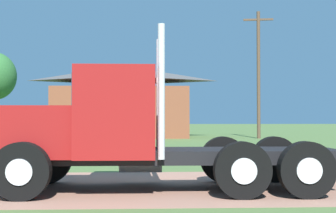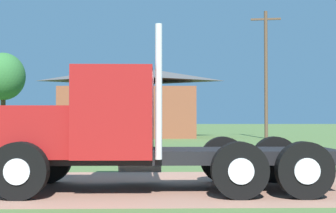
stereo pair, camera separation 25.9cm
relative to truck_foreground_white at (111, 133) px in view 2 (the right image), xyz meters
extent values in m
plane|color=#4D6936|center=(-0.03, 0.61, -1.22)|extent=(200.00, 200.00, 0.00)
cube|color=#9A6C59|center=(-0.03, 0.61, -1.22)|extent=(120.00, 5.33, 0.01)
cube|color=black|center=(1.03, -0.02, -0.48)|extent=(7.59, 1.57, 0.28)
cube|color=maroon|center=(-1.72, -0.01, 0.04)|extent=(2.09, 2.03, 1.06)
cube|color=maroon|center=(0.11, -0.02, 0.44)|extent=(1.60, 2.32, 1.85)
cube|color=#2D3D4C|center=(-0.70, -0.01, 0.81)|extent=(0.05, 1.92, 0.81)
cylinder|color=silver|center=(1.02, -0.93, 0.85)|extent=(0.14, 0.14, 2.67)
cylinder|color=silver|center=(1.03, 0.89, 0.85)|extent=(0.14, 0.14, 2.67)
cylinder|color=silver|center=(0.59, 0.99, -0.70)|extent=(1.00, 0.52, 0.52)
cylinder|color=black|center=(-1.62, -1.16, -0.67)|extent=(1.10, 0.30, 1.10)
cylinder|color=silver|center=(-1.62, -1.32, -0.67)|extent=(0.50, 0.04, 0.50)
cylinder|color=black|center=(-1.61, 1.14, -0.67)|extent=(1.10, 0.30, 1.10)
cylinder|color=silver|center=(-1.61, 1.30, -0.67)|extent=(0.50, 0.04, 0.50)
cylinder|color=black|center=(3.82, -1.19, -0.67)|extent=(1.10, 0.30, 1.10)
cylinder|color=silver|center=(3.82, -1.35, -0.67)|extent=(0.50, 0.04, 0.50)
cylinder|color=black|center=(3.83, 1.12, -0.67)|extent=(1.10, 0.30, 1.10)
cylinder|color=silver|center=(3.83, 1.28, -0.67)|extent=(0.50, 0.04, 0.50)
cylinder|color=black|center=(2.57, -1.18, -0.67)|extent=(1.10, 0.30, 1.10)
cylinder|color=silver|center=(2.57, -1.34, -0.67)|extent=(0.50, 0.04, 0.50)
cylinder|color=black|center=(2.58, 1.13, -0.67)|extent=(1.10, 0.30, 1.10)
cylinder|color=silver|center=(2.58, 1.29, -0.67)|extent=(0.50, 0.04, 0.50)
cube|color=brown|center=(-1.19, 27.22, 0.71)|extent=(10.43, 6.55, 3.88)
pyramid|color=#4B4B4B|center=(-1.19, 27.22, 3.85)|extent=(10.95, 6.88, 1.20)
cube|color=black|center=(-2.81, 24.08, -0.12)|extent=(1.80, 0.10, 2.20)
cylinder|color=brown|center=(9.08, 24.39, 3.52)|extent=(0.26, 0.26, 9.49)
cube|color=brown|center=(9.08, 24.39, 7.66)|extent=(2.20, 0.48, 0.14)
cylinder|color=#513823|center=(-13.32, 33.61, 0.66)|extent=(0.44, 0.44, 3.78)
ellipsoid|color=#2F6831|center=(-13.32, 33.61, 4.15)|extent=(4.01, 4.01, 4.41)
camera|label=1|loc=(0.74, -10.10, 0.34)|focal=50.04mm
camera|label=2|loc=(0.99, -10.11, 0.34)|focal=50.04mm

